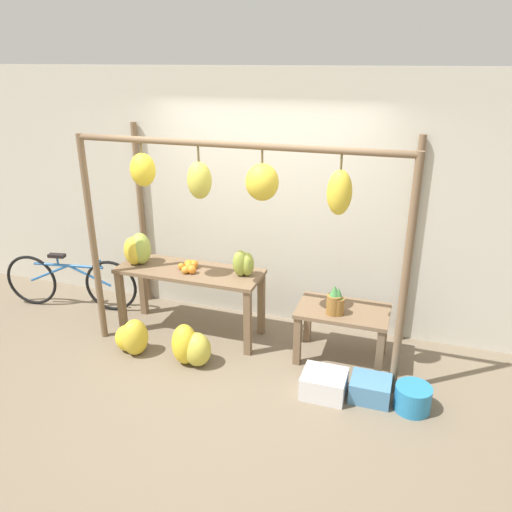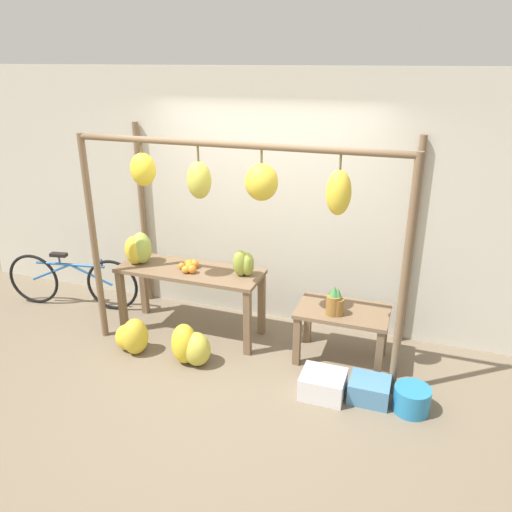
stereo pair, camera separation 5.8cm
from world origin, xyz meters
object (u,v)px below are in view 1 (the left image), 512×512
papaya_pile (244,264)px  fruit_crate_purple (370,389)px  parked_bicycle (71,282)px  banana_pile_ground_right (190,347)px  pineapple_cluster (336,302)px  banana_pile_ground_left (132,338)px  fruit_crate_white (324,384)px  blue_bucket (413,398)px  banana_pile_on_table (139,249)px  orange_pile (190,266)px

papaya_pile → fruit_crate_purple: size_ratio=0.80×
parked_bicycle → papaya_pile: bearing=-1.3°
banana_pile_ground_right → parked_bicycle: (-1.91, 0.66, 0.15)m
pineapple_cluster → papaya_pile: 1.03m
fruit_crate_purple → banana_pile_ground_left: bearing=-179.7°
pineapple_cluster → parked_bicycle: size_ratio=0.18×
fruit_crate_white → blue_bucket: bearing=2.6°
banana_pile_on_table → banana_pile_ground_left: bearing=-72.2°
banana_pile_ground_left → parked_bicycle: parked_bicycle is taller
pineapple_cluster → banana_pile_ground_right: size_ratio=0.58×
parked_bicycle → orange_pile: bearing=-3.2°
pineapple_cluster → orange_pile: bearing=175.6°
orange_pile → pineapple_cluster: (1.58, -0.12, -0.12)m
banana_pile_ground_left → papaya_pile: bearing=31.1°
fruit_crate_white → blue_bucket: 0.77m
pineapple_cluster → parked_bicycle: 3.28m
banana_pile_on_table → papaya_pile: bearing=2.7°
banana_pile_on_table → parked_bicycle: 1.22m
fruit_crate_purple → fruit_crate_white: bearing=-169.5°
banana_pile_ground_left → papaya_pile: (1.02, 0.61, 0.72)m
fruit_crate_white → papaya_pile: papaya_pile is taller
banana_pile_ground_right → blue_bucket: banana_pile_ground_right is taller
pineapple_cluster → fruit_crate_white: bearing=-87.9°
banana_pile_ground_left → parked_bicycle: (-1.24, 0.67, 0.17)m
parked_bicycle → fruit_crate_purple: (3.68, -0.65, -0.24)m
banana_pile_on_table → fruit_crate_white: bearing=-15.7°
banana_pile_ground_right → banana_pile_on_table: bearing=146.7°
orange_pile → papaya_pile: papaya_pile is taller
banana_pile_on_table → banana_pile_ground_right: 1.25m
blue_bucket → papaya_pile: bearing=160.2°
banana_pile_ground_left → orange_pile: bearing=53.4°
blue_bucket → parked_bicycle: (-4.04, 0.69, 0.23)m
fruit_crate_white → orange_pile: bearing=158.4°
orange_pile → banana_pile_ground_left: (-0.42, -0.57, -0.63)m
fruit_crate_white → papaya_pile: bearing=146.2°
fruit_crate_white → banana_pile_ground_right: bearing=177.2°
parked_bicycle → banana_pile_ground_right: bearing=-19.1°
pineapple_cluster → parked_bicycle: pineapple_cluster is taller
papaya_pile → fruit_crate_purple: bearing=-23.0°
fruit_crate_white → fruit_crate_purple: size_ratio=1.11×
banana_pile_on_table → papaya_pile: size_ratio=1.23×
banana_pile_on_table → banana_pile_ground_left: 0.96m
banana_pile_on_table → fruit_crate_white: 2.43m
parked_bicycle → banana_pile_ground_left: bearing=-28.1°
orange_pile → fruit_crate_white: orange_pile is taller
orange_pile → pineapple_cluster: size_ratio=0.85×
orange_pile → fruit_crate_purple: size_ratio=0.71×
banana_pile_ground_left → fruit_crate_white: banana_pile_ground_left is taller
banana_pile_on_table → banana_pile_ground_right: bearing=-33.3°
fruit_crate_white → banana_pile_on_table: bearing=164.3°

